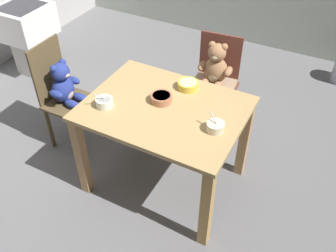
{
  "coord_description": "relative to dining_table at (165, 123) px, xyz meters",
  "views": [
    {
      "loc": [
        0.96,
        -1.77,
        2.31
      ],
      "look_at": [
        0.0,
        0.05,
        0.53
      ],
      "focal_mm": 40.23,
      "sensor_mm": 36.0,
      "label": 1
    }
  ],
  "objects": [
    {
      "name": "porridge_bowl_terracotta_center",
      "position": [
        -0.05,
        0.05,
        0.16
      ],
      "size": [
        0.15,
        0.15,
        0.05
      ],
      "color": "#B16D4E",
      "rests_on": "dining_table"
    },
    {
      "name": "teddy_chair_near_left",
      "position": [
        -0.95,
        0.05,
        -0.06
      ],
      "size": [
        0.4,
        0.37,
        0.93
      ],
      "rotation": [
        0.0,
        0.0,
        0.0
      ],
      "color": "brown",
      "rests_on": "ground_plane"
    },
    {
      "name": "ground_plane",
      "position": [
        0.0,
        0.0,
        -0.63
      ],
      "size": [
        5.2,
        5.2,
        0.04
      ],
      "color": "slate"
    },
    {
      "name": "sink_basin",
      "position": [
        -2.05,
        0.77,
        -0.11
      ],
      "size": [
        0.48,
        0.5,
        0.75
      ],
      "color": "#B7B2A8",
      "rests_on": "ground_plane"
    },
    {
      "name": "porridge_bowl_cream_near_right",
      "position": [
        0.39,
        -0.06,
        0.17
      ],
      "size": [
        0.12,
        0.12,
        0.11
      ],
      "color": "beige",
      "rests_on": "dining_table"
    },
    {
      "name": "porridge_bowl_white_near_left",
      "position": [
        -0.37,
        -0.18,
        0.17
      ],
      "size": [
        0.12,
        0.12,
        0.12
      ],
      "color": "silver",
      "rests_on": "dining_table"
    },
    {
      "name": "porridge_bowl_yellow_far_center",
      "position": [
        0.04,
        0.28,
        0.16
      ],
      "size": [
        0.15,
        0.15,
        0.05
      ],
      "color": "gold",
      "rests_on": "dining_table"
    },
    {
      "name": "teddy_chair_far_center",
      "position": [
        0.05,
        0.8,
        -0.06
      ],
      "size": [
        0.43,
        0.41,
        0.87
      ],
      "rotation": [
        0.0,
        0.0,
        -1.48
      ],
      "color": "brown",
      "rests_on": "ground_plane"
    },
    {
      "name": "dining_table",
      "position": [
        0.0,
        0.0,
        0.0
      ],
      "size": [
        1.08,
        0.83,
        0.74
      ],
      "color": "tan",
      "rests_on": "ground_plane"
    }
  ]
}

